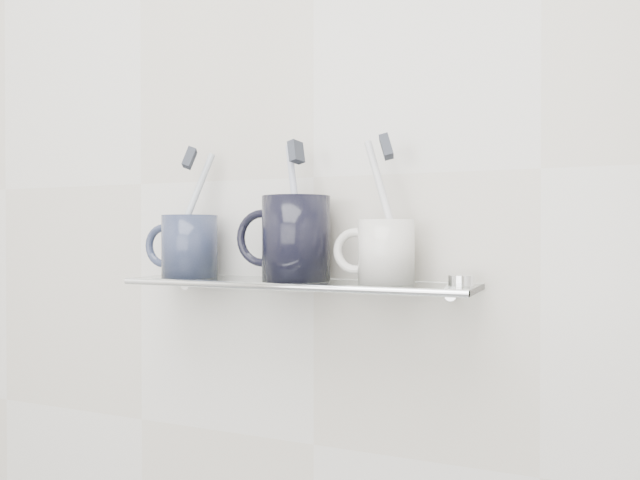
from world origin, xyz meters
The scene contains 18 objects.
wall_back centered at (0.00, 1.10, 1.25)m, with size 2.50×2.50×0.00m, color beige.
shelf_glass centered at (0.00, 1.04, 1.10)m, with size 0.50×0.12×0.01m, color silver.
shelf_rail centered at (0.00, 0.98, 1.10)m, with size 0.01×0.01×0.50m, color silver.
bracket_left centered at (-0.21, 1.09, 1.09)m, with size 0.02×0.02×0.03m, color silver.
bracket_right centered at (0.21, 1.09, 1.09)m, with size 0.02×0.02×0.03m, color silver.
mug_left centered at (-0.18, 1.04, 1.15)m, with size 0.08×0.08×0.09m, color #1F2539.
mug_left_handle centered at (-0.23, 1.04, 1.15)m, with size 0.07×0.07×0.01m, color #1F2539.
toothbrush_left centered at (-0.18, 1.04, 1.20)m, with size 0.01×0.01×0.19m, color #A3B1BB.
bristles_left centered at (-0.18, 1.04, 1.28)m, with size 0.01×0.02×0.03m, color #2D313A.
mug_center centered at (0.00, 1.04, 1.16)m, with size 0.10×0.10×0.12m, color black.
mug_center_handle centered at (-0.06, 1.04, 1.16)m, with size 0.08×0.08×0.01m, color black.
toothbrush_center centered at (0.00, 1.04, 1.20)m, with size 0.01×0.01×0.19m, color #98A0C1.
bristles_center centered at (0.00, 1.04, 1.28)m, with size 0.01×0.02×0.03m, color #2D313A.
mug_right centered at (0.13, 1.04, 1.14)m, with size 0.08×0.08×0.08m, color white.
mug_right_handle centered at (0.09, 1.04, 1.14)m, with size 0.06×0.06×0.01m, color white.
toothbrush_right centered at (0.13, 1.04, 1.20)m, with size 0.01×0.01×0.19m, color silver.
bristles_right centered at (0.13, 1.04, 1.28)m, with size 0.01×0.02×0.03m, color #2D313A.
chrome_cap centered at (0.23, 1.04, 1.11)m, with size 0.03×0.03×0.01m, color silver.
Camera 1 is at (0.38, 0.25, 1.17)m, focal length 35.00 mm.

